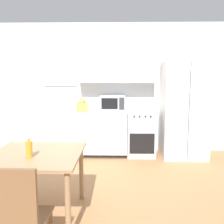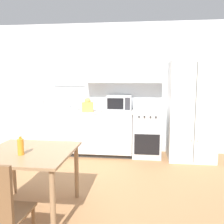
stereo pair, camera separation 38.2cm
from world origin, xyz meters
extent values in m
plane|color=#9E7047|center=(0.00, 0.00, 0.00)|extent=(12.00, 12.00, 0.00)
cube|color=silver|center=(0.00, 2.07, 1.35)|extent=(12.00, 0.06, 2.70)
cube|color=silver|center=(-0.81, 2.03, 1.78)|extent=(0.70, 0.04, 0.75)
cube|color=white|center=(0.37, 1.88, 1.84)|extent=(1.56, 0.32, 0.74)
cube|color=#333333|center=(-0.45, 1.74, 0.04)|extent=(2.07, 0.60, 0.08)
cube|color=white|center=(-0.45, 1.71, 0.48)|extent=(2.07, 0.66, 0.80)
cube|color=white|center=(-1.14, 1.37, 0.48)|extent=(0.67, 0.01, 0.78)
cube|color=white|center=(-0.45, 1.37, 0.48)|extent=(0.67, 0.01, 0.78)
cube|color=white|center=(0.24, 1.37, 0.48)|extent=(0.67, 0.01, 0.78)
cube|color=beige|center=(-0.45, 1.71, 0.89)|extent=(2.10, 0.68, 0.03)
cube|color=#B7BABC|center=(0.87, 1.72, 0.45)|extent=(0.56, 0.63, 0.90)
cube|color=black|center=(0.87, 1.40, 0.31)|extent=(0.48, 0.01, 0.39)
cylinder|color=#262626|center=(0.72, 1.40, 0.85)|extent=(0.03, 0.02, 0.03)
cylinder|color=#262626|center=(0.82, 1.40, 0.85)|extent=(0.03, 0.02, 0.03)
cylinder|color=#262626|center=(0.93, 1.40, 0.85)|extent=(0.03, 0.02, 0.03)
cylinder|color=#262626|center=(1.03, 1.40, 0.85)|extent=(0.03, 0.02, 0.03)
cube|color=silver|center=(1.71, 1.66, 0.94)|extent=(0.86, 0.76, 1.88)
cube|color=#3F3F3F|center=(1.71, 1.27, 0.94)|extent=(0.01, 0.01, 1.82)
cylinder|color=silver|center=(1.66, 1.25, 0.98)|extent=(0.02, 0.02, 1.03)
cylinder|color=silver|center=(1.76, 1.25, 0.98)|extent=(0.02, 0.02, 1.03)
cube|color=#B7BABC|center=(-0.81, 1.71, 0.92)|extent=(0.56, 0.40, 0.02)
cylinder|color=silver|center=(-0.81, 1.87, 1.03)|extent=(0.02, 0.02, 0.21)
cylinder|color=silver|center=(-0.81, 1.80, 1.13)|extent=(0.02, 0.14, 0.02)
cube|color=#B7BABC|center=(0.30, 1.83, 1.06)|extent=(0.50, 0.36, 0.30)
cube|color=black|center=(0.24, 1.64, 1.06)|extent=(0.32, 0.01, 0.22)
cube|color=#2D2D33|center=(0.48, 1.64, 1.06)|extent=(0.10, 0.01, 0.24)
cylinder|color=white|center=(-0.07, 1.49, 0.96)|extent=(0.09, 0.09, 0.10)
torus|color=white|center=(0.00, 1.49, 0.96)|extent=(0.02, 0.07, 0.07)
cube|color=white|center=(-1.26, 1.56, 1.03)|extent=(0.21, 0.19, 0.24)
sphere|color=white|center=(-1.26, 1.56, 1.17)|extent=(0.12, 0.12, 0.10)
cube|color=#DB994C|center=(-0.29, 1.51, 1.00)|extent=(0.25, 0.22, 0.19)
sphere|color=#DB994C|center=(-0.29, 1.51, 1.12)|extent=(0.14, 0.14, 0.12)
cube|color=#997551|center=(-0.51, -0.63, 0.73)|extent=(1.00, 1.00, 0.03)
cylinder|color=#997551|center=(-0.07, -1.07, 0.36)|extent=(0.06, 0.06, 0.71)
cylinder|color=#997551|center=(-0.94, -0.19, 0.36)|extent=(0.06, 0.06, 0.71)
cylinder|color=#997551|center=(-0.07, -0.19, 0.36)|extent=(0.06, 0.06, 0.71)
cube|color=brown|center=(-0.36, -1.41, 0.44)|extent=(0.41, 0.41, 0.02)
cube|color=brown|center=(-0.36, -1.59, 0.69)|extent=(0.37, 0.04, 0.48)
cylinder|color=orange|center=(-0.52, -0.77, 0.83)|extent=(0.07, 0.07, 0.18)
cylinder|color=orange|center=(-0.52, -0.77, 0.93)|extent=(0.03, 0.03, 0.03)
cylinder|color=white|center=(-0.52, -0.77, 0.96)|extent=(0.03, 0.03, 0.02)
camera|label=1|loc=(0.40, -3.28, 1.57)|focal=40.00mm
camera|label=2|loc=(0.78, -3.25, 1.57)|focal=40.00mm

